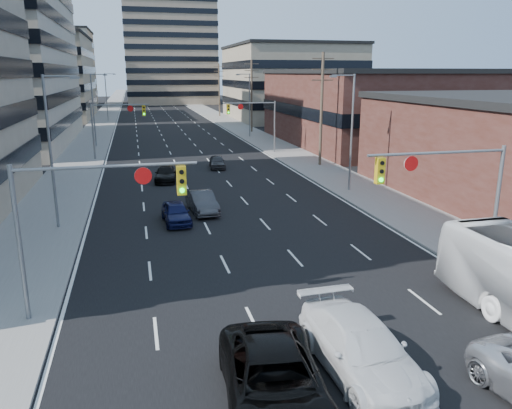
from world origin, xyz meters
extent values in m
cube|color=black|center=(0.00, 130.00, 0.01)|extent=(18.00, 300.00, 0.02)
cube|color=slate|center=(-11.50, 130.00, 0.07)|extent=(5.00, 300.00, 0.15)
cube|color=slate|center=(11.50, 130.00, 0.07)|extent=(5.00, 300.00, 0.15)
cube|color=gray|center=(-24.00, 100.00, 8.00)|extent=(20.00, 30.00, 16.00)
cube|color=#472119|center=(24.00, 50.00, 4.50)|extent=(20.00, 30.00, 9.00)
cube|color=gray|center=(25.00, 88.00, 7.00)|extent=(22.00, 28.00, 14.00)
cube|color=gray|center=(6.00, 150.00, 29.00)|extent=(26.00, 26.00, 58.00)
cube|color=#ADA089|center=(-28.00, 140.00, 10.00)|extent=(24.00, 24.00, 20.00)
cube|color=gray|center=(32.00, 130.00, 6.00)|extent=(22.00, 22.00, 12.00)
cylinder|color=slate|center=(-10.00, 8.00, 3.00)|extent=(0.18, 0.18, 6.00)
cylinder|color=slate|center=(-6.75, 8.00, 5.80)|extent=(6.50, 0.12, 0.12)
cube|color=gold|center=(-4.10, 8.00, 5.15)|extent=(0.35, 0.28, 1.10)
cylinder|color=black|center=(-4.10, 7.84, 5.50)|extent=(0.18, 0.06, 0.18)
cylinder|color=black|center=(-4.10, 7.84, 5.15)|extent=(0.18, 0.06, 0.18)
cylinder|color=#0CE526|center=(-4.10, 7.84, 4.80)|extent=(0.18, 0.06, 0.18)
cylinder|color=white|center=(-5.50, 7.97, 5.40)|extent=(0.64, 0.06, 0.64)
cylinder|color=slate|center=(10.00, 8.00, 3.00)|extent=(0.18, 0.18, 6.00)
cylinder|color=slate|center=(6.75, 8.00, 5.80)|extent=(6.50, 0.12, 0.12)
cube|color=gold|center=(4.10, 8.00, 5.15)|extent=(0.35, 0.28, 1.10)
cylinder|color=black|center=(4.10, 7.84, 5.50)|extent=(0.18, 0.06, 0.18)
cylinder|color=black|center=(4.10, 7.84, 5.15)|extent=(0.18, 0.06, 0.18)
cylinder|color=#0CE526|center=(4.10, 7.84, 4.80)|extent=(0.18, 0.06, 0.18)
cylinder|color=white|center=(5.50, 7.97, 5.40)|extent=(0.64, 0.06, 0.64)
cylinder|color=slate|center=(-10.00, 45.00, 3.00)|extent=(0.18, 0.18, 6.00)
cylinder|color=slate|center=(-7.00, 45.00, 5.80)|extent=(6.00, 0.12, 0.12)
cube|color=gold|center=(-4.60, 45.00, 5.15)|extent=(0.35, 0.28, 1.10)
cylinder|color=black|center=(-4.60, 44.84, 5.50)|extent=(0.18, 0.06, 0.18)
cylinder|color=black|center=(-4.60, 44.84, 5.15)|extent=(0.18, 0.06, 0.18)
cylinder|color=#0CE526|center=(-4.60, 44.84, 4.80)|extent=(0.18, 0.06, 0.18)
cylinder|color=white|center=(-6.00, 44.97, 5.40)|extent=(0.64, 0.06, 0.64)
cylinder|color=slate|center=(10.00, 45.00, 3.00)|extent=(0.18, 0.18, 6.00)
cylinder|color=slate|center=(7.00, 45.00, 5.80)|extent=(6.00, 0.12, 0.12)
cube|color=gold|center=(4.60, 45.00, 5.15)|extent=(0.35, 0.28, 1.10)
cylinder|color=black|center=(4.60, 44.84, 5.50)|extent=(0.18, 0.06, 0.18)
cylinder|color=black|center=(4.60, 44.84, 5.15)|extent=(0.18, 0.06, 0.18)
cylinder|color=#0CE526|center=(4.60, 44.84, 4.80)|extent=(0.18, 0.06, 0.18)
cylinder|color=white|center=(6.00, 44.97, 5.40)|extent=(0.64, 0.06, 0.64)
cylinder|color=#4C3D2D|center=(12.20, 36.00, 5.50)|extent=(0.28, 0.28, 11.00)
cube|color=#4C3D2D|center=(12.20, 36.00, 10.40)|extent=(2.20, 0.10, 0.10)
cube|color=#4C3D2D|center=(12.20, 36.00, 9.40)|extent=(2.20, 0.10, 0.10)
cube|color=#4C3D2D|center=(12.20, 36.00, 8.40)|extent=(2.20, 0.10, 0.10)
cylinder|color=#4C3D2D|center=(12.20, 66.00, 5.50)|extent=(0.28, 0.28, 11.00)
cube|color=#4C3D2D|center=(12.20, 66.00, 10.40)|extent=(2.20, 0.10, 0.10)
cube|color=#4C3D2D|center=(12.20, 66.00, 9.40)|extent=(2.20, 0.10, 0.10)
cube|color=#4C3D2D|center=(12.20, 66.00, 8.40)|extent=(2.20, 0.10, 0.10)
cylinder|color=#4C3D2D|center=(12.20, 96.00, 5.50)|extent=(0.28, 0.28, 11.00)
cube|color=#4C3D2D|center=(12.20, 96.00, 10.40)|extent=(2.20, 0.10, 0.10)
cube|color=#4C3D2D|center=(12.20, 96.00, 9.40)|extent=(2.20, 0.10, 0.10)
cube|color=#4C3D2D|center=(12.20, 96.00, 8.40)|extent=(2.20, 0.10, 0.10)
cylinder|color=slate|center=(-10.50, 20.00, 4.50)|extent=(0.16, 0.16, 9.00)
cylinder|color=slate|center=(-9.60, 20.00, 8.90)|extent=(1.80, 0.10, 0.10)
cube|color=slate|center=(-8.80, 20.00, 8.82)|extent=(0.50, 0.22, 0.14)
cylinder|color=slate|center=(-10.50, 55.00, 4.50)|extent=(0.16, 0.16, 9.00)
cylinder|color=slate|center=(-9.60, 55.00, 8.90)|extent=(1.80, 0.10, 0.10)
cube|color=slate|center=(-8.80, 55.00, 8.82)|extent=(0.50, 0.22, 0.14)
cylinder|color=slate|center=(-10.50, 90.00, 4.50)|extent=(0.16, 0.16, 9.00)
cylinder|color=slate|center=(-9.60, 90.00, 8.90)|extent=(1.80, 0.10, 0.10)
cube|color=slate|center=(-8.80, 90.00, 8.82)|extent=(0.50, 0.22, 0.14)
cylinder|color=slate|center=(10.50, 25.00, 4.50)|extent=(0.16, 0.16, 9.00)
cylinder|color=slate|center=(9.60, 25.00, 8.90)|extent=(1.80, 0.10, 0.10)
cube|color=slate|center=(8.80, 25.00, 8.82)|extent=(0.50, 0.22, 0.14)
cylinder|color=slate|center=(10.50, 60.00, 4.50)|extent=(0.16, 0.16, 9.00)
cylinder|color=slate|center=(9.60, 60.00, 8.90)|extent=(1.80, 0.10, 0.10)
cube|color=slate|center=(8.80, 60.00, 8.82)|extent=(0.50, 0.22, 0.14)
imported|color=black|center=(-2.38, 0.97, 0.84)|extent=(3.43, 6.32, 1.68)
imported|color=silver|center=(0.67, 2.01, 0.86)|extent=(2.66, 6.01, 1.71)
imported|color=#0E123A|center=(-3.50, 19.62, 0.66)|extent=(1.79, 3.99, 1.33)
imported|color=#353437|center=(-1.60, 21.67, 0.71)|extent=(1.87, 4.42, 1.42)
imported|color=black|center=(-3.33, 32.32, 0.63)|extent=(2.21, 4.50, 1.26)
imported|color=#302F32|center=(2.00, 37.30, 0.62)|extent=(1.82, 3.78, 1.25)
camera|label=1|loc=(-5.71, -10.57, 9.09)|focal=35.00mm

